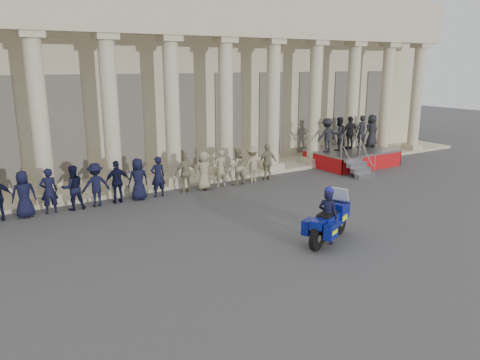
% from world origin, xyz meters
% --- Properties ---
extents(ground, '(90.00, 90.00, 0.00)m').
position_xyz_m(ground, '(0.00, 0.00, 0.00)').
color(ground, '#3D3D40').
rests_on(ground, ground).
extents(building, '(40.00, 12.50, 9.00)m').
position_xyz_m(building, '(-0.00, 14.74, 4.52)').
color(building, tan).
rests_on(building, ground).
extents(officer_rank, '(17.65, 0.62, 1.64)m').
position_xyz_m(officer_rank, '(-3.27, 6.83, 0.82)').
color(officer_rank, black).
rests_on(officer_rank, ground).
extents(reviewing_stand, '(4.22, 4.00, 2.54)m').
position_xyz_m(reviewing_stand, '(10.72, 7.12, 1.37)').
color(reviewing_stand, gray).
rests_on(reviewing_stand, ground).
extents(motorcycle, '(2.21, 1.40, 1.51)m').
position_xyz_m(motorcycle, '(2.54, -0.45, 0.65)').
color(motorcycle, black).
rests_on(motorcycle, ground).
extents(rider, '(0.60, 0.71, 1.73)m').
position_xyz_m(rider, '(2.42, -0.50, 0.86)').
color(rider, black).
rests_on(rider, ground).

